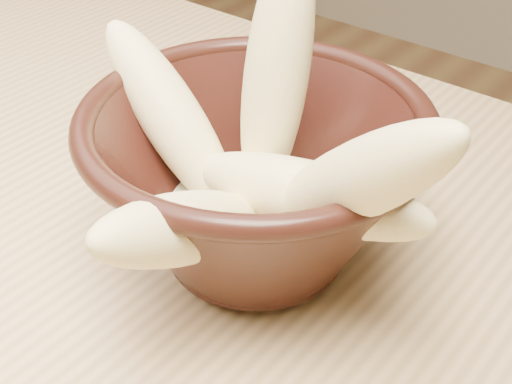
# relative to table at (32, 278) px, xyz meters

# --- Properties ---
(table) EXTENTS (1.20, 0.80, 0.75)m
(table) POSITION_rel_table_xyz_m (0.00, 0.00, 0.00)
(table) COLOR tan
(table) RESTS_ON ground
(bowl) EXTENTS (0.23, 0.23, 0.12)m
(bowl) POSITION_rel_table_xyz_m (0.19, 0.07, 0.15)
(bowl) COLOR black
(bowl) RESTS_ON table
(milk_puddle) EXTENTS (0.13, 0.13, 0.02)m
(milk_puddle) POSITION_rel_table_xyz_m (0.19, 0.07, 0.12)
(milk_puddle) COLOR beige
(milk_puddle) RESTS_ON bowl
(banana_upright) EXTENTS (0.05, 0.08, 0.18)m
(banana_upright) POSITION_rel_table_xyz_m (0.18, 0.10, 0.21)
(banana_upright) COLOR #E6CE88
(banana_upright) RESTS_ON bowl
(banana_left) EXTENTS (0.15, 0.06, 0.13)m
(banana_left) POSITION_rel_table_xyz_m (0.12, 0.06, 0.17)
(banana_left) COLOR #E6CE88
(banana_left) RESTS_ON bowl
(banana_right) EXTENTS (0.18, 0.10, 0.17)m
(banana_right) POSITION_rel_table_xyz_m (0.27, 0.04, 0.20)
(banana_right) COLOR #E6CE88
(banana_right) RESTS_ON bowl
(banana_across) EXTENTS (0.18, 0.05, 0.07)m
(banana_across) POSITION_rel_table_xyz_m (0.23, 0.06, 0.16)
(banana_across) COLOR #E6CE88
(banana_across) RESTS_ON bowl
(banana_front) EXTENTS (0.06, 0.17, 0.12)m
(banana_front) POSITION_rel_table_xyz_m (0.20, -0.01, 0.17)
(banana_front) COLOR #E6CE88
(banana_front) RESTS_ON bowl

